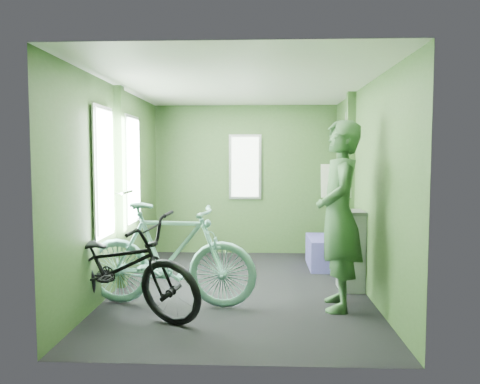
% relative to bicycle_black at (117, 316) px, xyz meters
% --- Properties ---
extents(room, '(4.00, 4.02, 2.31)m').
position_rel_bicycle_black_xyz_m(room, '(1.08, 1.04, 1.44)').
color(room, black).
rests_on(room, ground).
extents(bicycle_black, '(2.03, 1.53, 1.08)m').
position_rel_bicycle_black_xyz_m(bicycle_black, '(0.00, 0.00, 0.00)').
color(bicycle_black, black).
rests_on(bicycle_black, ground).
extents(bicycle_mint, '(1.81, 0.74, 1.09)m').
position_rel_bicycle_black_xyz_m(bicycle_mint, '(0.44, 0.31, 0.00)').
color(bicycle_mint, '#7CC6B7').
rests_on(bicycle_mint, ground).
extents(passenger, '(0.47, 0.71, 1.86)m').
position_rel_bicycle_black_xyz_m(passenger, '(2.13, 0.34, 0.93)').
color(passenger, '#2E522D').
rests_on(passenger, ground).
extents(waste_box, '(0.26, 0.37, 0.90)m').
position_rel_bicycle_black_xyz_m(waste_box, '(2.38, 1.02, 0.45)').
color(waste_box, gray).
rests_on(waste_box, ground).
extents(bench_seat, '(0.46, 0.82, 0.86)m').
position_rel_bicycle_black_xyz_m(bench_seat, '(2.26, 2.10, 0.25)').
color(bench_seat, navy).
rests_on(bench_seat, ground).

